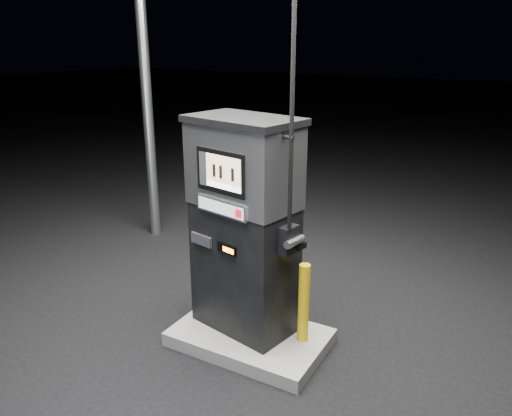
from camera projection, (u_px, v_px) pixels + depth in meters
The scene contains 5 objects.
ground at pixel (250, 343), 5.38m from camera, with size 80.00×80.00×0.00m, color black.
pump_island at pixel (250, 337), 5.36m from camera, with size 1.60×1.00×0.15m, color #60605C.
fuel_dispenser at pixel (244, 225), 5.09m from camera, with size 1.31×0.89×4.70m.
bollard_left at pixel (209, 276), 5.55m from camera, with size 0.12×0.12×0.93m, color gold.
bollard_right at pixel (304, 303), 5.06m from camera, with size 0.11×0.11×0.85m, color gold.
Camera 1 is at (2.33, -4.00, 3.12)m, focal length 35.00 mm.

